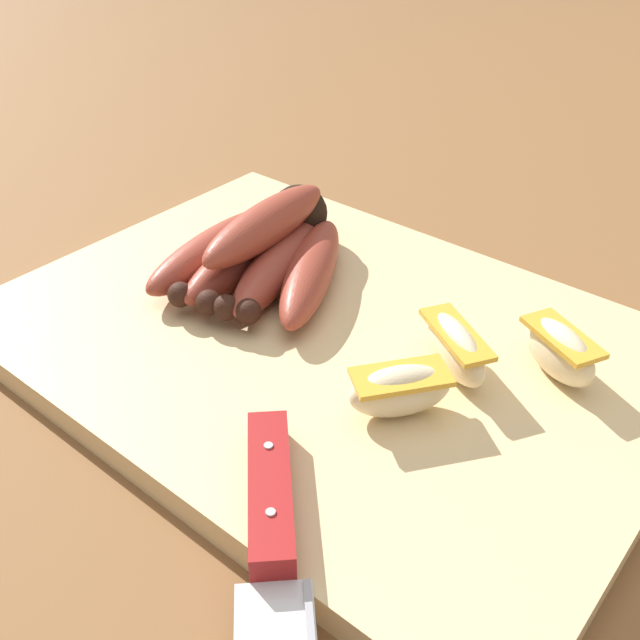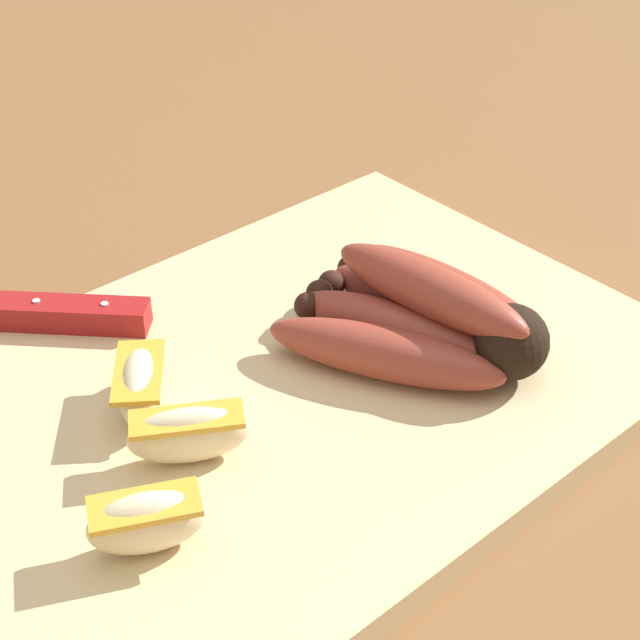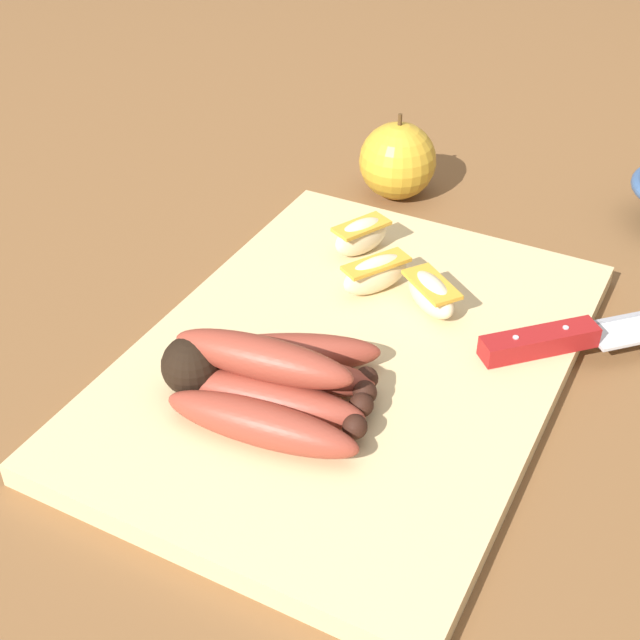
# 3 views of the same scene
# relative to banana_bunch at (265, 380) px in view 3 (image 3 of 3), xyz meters

# --- Properties ---
(ground_plane) EXTENTS (6.00, 6.00, 0.00)m
(ground_plane) POSITION_rel_banana_bunch_xyz_m (-0.10, 0.02, -0.04)
(ground_plane) COLOR brown
(cutting_board) EXTENTS (0.46, 0.33, 0.02)m
(cutting_board) POSITION_rel_banana_bunch_xyz_m (-0.08, 0.03, -0.03)
(cutting_board) COLOR #DBBC84
(cutting_board) RESTS_ON ground_plane
(banana_bunch) EXTENTS (0.15, 0.17, 0.06)m
(banana_bunch) POSITION_rel_banana_bunch_xyz_m (0.00, 0.00, 0.00)
(banana_bunch) COLOR black
(banana_bunch) RESTS_ON cutting_board
(chefs_knife) EXTENTS (0.22, 0.22, 0.02)m
(chefs_knife) POSITION_rel_banana_bunch_xyz_m (-0.19, 0.20, -0.02)
(chefs_knife) COLOR silver
(chefs_knife) RESTS_ON cutting_board
(apple_wedge_near) EXTENTS (0.07, 0.05, 0.04)m
(apple_wedge_near) POSITION_rel_banana_bunch_xyz_m (-0.17, 0.01, -0.00)
(apple_wedge_near) COLOR beige
(apple_wedge_near) RESTS_ON cutting_board
(apple_wedge_middle) EXTENTS (0.06, 0.05, 0.04)m
(apple_wedge_middle) POSITION_rel_banana_bunch_xyz_m (-0.23, -0.03, -0.00)
(apple_wedge_middle) COLOR beige
(apple_wedge_middle) RESTS_ON cutting_board
(apple_wedge_far) EXTENTS (0.06, 0.07, 0.03)m
(apple_wedge_far) POSITION_rel_banana_bunch_xyz_m (-0.17, 0.07, -0.00)
(apple_wedge_far) COLOR beige
(apple_wedge_far) RESTS_ON cutting_board
(whole_apple) EXTENTS (0.08, 0.08, 0.10)m
(whole_apple) POSITION_rel_banana_bunch_xyz_m (-0.38, -0.06, 0.00)
(whole_apple) COLOR gold
(whole_apple) RESTS_ON ground_plane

